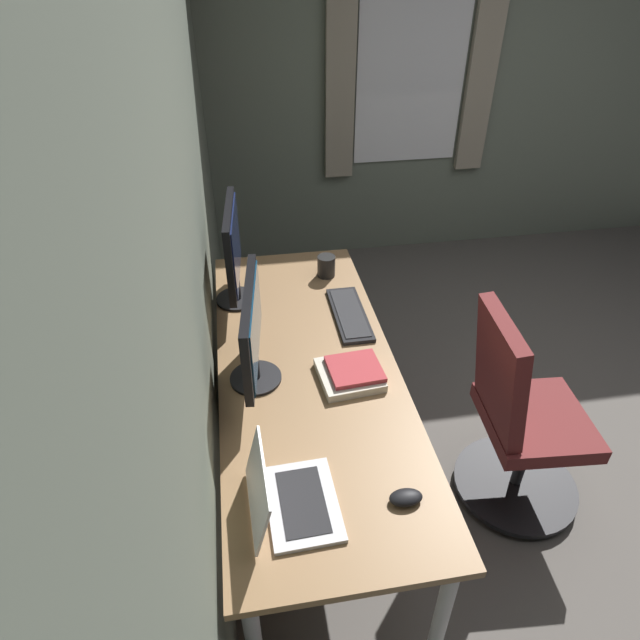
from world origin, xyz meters
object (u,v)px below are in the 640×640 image
(office_chair, at_px, (518,422))
(laptop_leftmost, at_px, (285,497))
(monitor_primary, at_px, (233,250))
(monitor_secondary, at_px, (252,331))
(coffee_mug, at_px, (326,266))
(keyboard_main, at_px, (350,314))
(drawer_pedestal, at_px, (302,426))
(mouse_main, at_px, (406,498))
(book_stack_near, at_px, (351,373))

(office_chair, bearing_deg, laptop_leftmost, 113.29)
(monitor_primary, xyz_separation_m, office_chair, (-0.72, -1.12, -0.54))
(monitor_secondary, height_order, coffee_mug, monitor_secondary)
(laptop_leftmost, height_order, keyboard_main, laptop_leftmost)
(office_chair, bearing_deg, monitor_primary, 57.29)
(monitor_secondary, distance_m, keyboard_main, 0.61)
(drawer_pedestal, relative_size, laptop_leftmost, 2.24)
(mouse_main, bearing_deg, monitor_primary, 20.69)
(laptop_leftmost, bearing_deg, book_stack_near, -30.53)
(monitor_primary, bearing_deg, drawer_pedestal, -155.28)
(book_stack_near, xyz_separation_m, office_chair, (-0.09, -0.71, -0.30))
(drawer_pedestal, distance_m, laptop_leftmost, 0.81)
(coffee_mug, bearing_deg, keyboard_main, -173.49)
(monitor_secondary, relative_size, book_stack_near, 2.10)
(coffee_mug, relative_size, office_chair, 0.13)
(keyboard_main, xyz_separation_m, office_chair, (-0.50, -0.63, -0.28))
(coffee_mug, bearing_deg, mouse_main, -179.73)
(mouse_main, height_order, office_chair, office_chair)
(monitor_secondary, distance_m, book_stack_near, 0.42)
(laptop_leftmost, bearing_deg, drawer_pedestal, -11.40)
(monitor_secondary, bearing_deg, drawer_pedestal, -66.10)
(monitor_primary, bearing_deg, coffee_mug, -71.18)
(monitor_secondary, height_order, keyboard_main, monitor_secondary)
(book_stack_near, bearing_deg, keyboard_main, -11.34)
(office_chair, bearing_deg, coffee_mug, 37.66)
(drawer_pedestal, height_order, keyboard_main, keyboard_main)
(monitor_secondary, relative_size, keyboard_main, 1.26)
(office_chair, bearing_deg, book_stack_near, 82.42)
(laptop_leftmost, height_order, mouse_main, laptop_leftmost)
(monitor_secondary, relative_size, office_chair, 0.55)
(book_stack_near, height_order, coffee_mug, coffee_mug)
(monitor_primary, height_order, monitor_secondary, monitor_primary)
(drawer_pedestal, xyz_separation_m, coffee_mug, (0.64, -0.22, 0.44))
(monitor_primary, bearing_deg, monitor_secondary, -175.52)
(monitor_secondary, distance_m, office_chair, 1.20)
(drawer_pedestal, height_order, laptop_leftmost, laptop_leftmost)
(mouse_main, relative_size, office_chair, 0.11)
(keyboard_main, bearing_deg, coffee_mug, 6.51)
(coffee_mug, bearing_deg, laptop_leftmost, 164.79)
(monitor_secondary, height_order, mouse_main, monitor_secondary)
(mouse_main, height_order, coffee_mug, coffee_mug)
(mouse_main, bearing_deg, laptop_leftmost, 84.06)
(book_stack_near, bearing_deg, office_chair, -97.58)
(monitor_primary, relative_size, keyboard_main, 1.11)
(mouse_main, relative_size, coffee_mug, 0.80)
(mouse_main, bearing_deg, office_chair, -54.16)
(monitor_primary, relative_size, book_stack_near, 1.85)
(mouse_main, distance_m, office_chair, 0.87)
(monitor_primary, relative_size, laptop_leftmost, 1.51)
(drawer_pedestal, bearing_deg, keyboard_main, -43.93)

